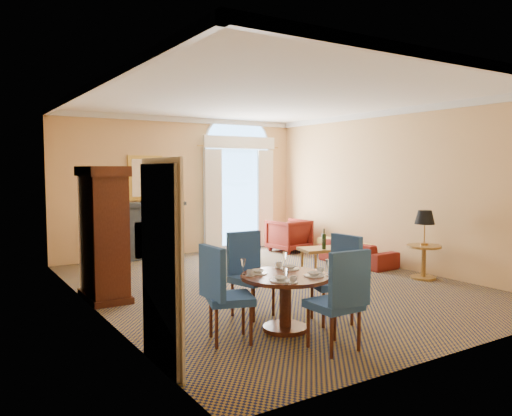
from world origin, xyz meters
TOP-DOWN VIEW (x-y plane):
  - ground at (0.00, 0.00)m, footprint 7.50×7.50m
  - room_envelope at (-0.03, 0.67)m, footprint 6.04×7.52m
  - armoire at (-2.72, 0.57)m, footprint 0.59×1.04m
  - dining_table at (-1.24, -2.14)m, footprint 1.11×1.11m
  - dining_chair_north at (-1.26, -1.29)m, footprint 0.62×0.62m
  - dining_chair_south at (-1.16, -3.06)m, footprint 0.53×0.54m
  - dining_chair_east at (-0.41, -2.19)m, footprint 0.63×0.63m
  - dining_chair_west at (-2.12, -2.11)m, footprint 0.64×0.64m
  - sofa at (2.55, 0.54)m, footprint 0.73×1.72m
  - armchair at (2.30, 2.65)m, footprint 0.94×0.97m
  - coffee_table at (1.36, 0.15)m, footprint 1.10×0.76m
  - side_table at (2.60, -1.11)m, footprint 0.62×0.62m

SIDE VIEW (x-z plane):
  - ground at x=0.00m, z-range 0.00..0.00m
  - sofa at x=2.55m, z-range 0.00..0.49m
  - armchair at x=2.30m, z-range 0.00..0.79m
  - coffee_table at x=1.36m, z-range 0.03..0.91m
  - dining_table at x=-1.24m, z-range 0.08..0.98m
  - dining_chair_north at x=-1.26m, z-range 0.08..1.22m
  - dining_chair_south at x=-1.16m, z-range 0.08..1.22m
  - dining_chair_east at x=-0.41m, z-range 0.08..1.22m
  - dining_chair_west at x=-2.12m, z-range 0.08..1.22m
  - side_table at x=2.60m, z-range 0.17..1.39m
  - armoire at x=-2.72m, z-range -0.04..2.01m
  - room_envelope at x=-0.03m, z-range 0.78..4.23m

